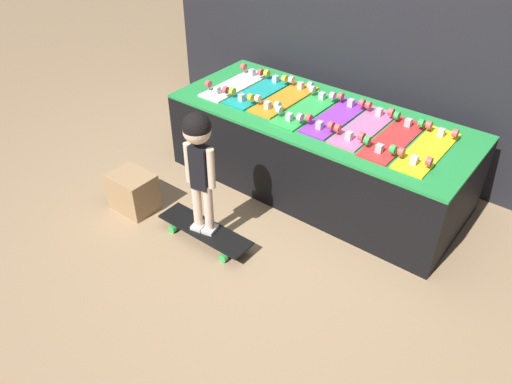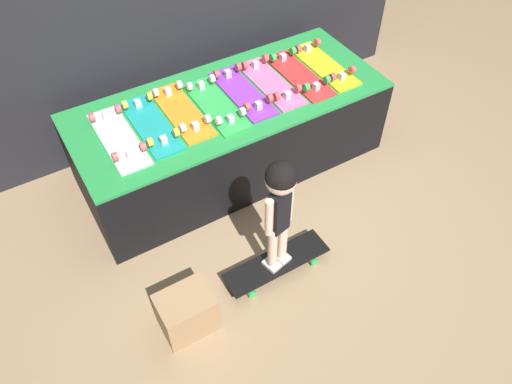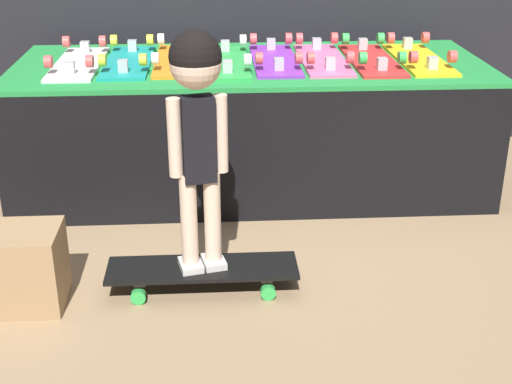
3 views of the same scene
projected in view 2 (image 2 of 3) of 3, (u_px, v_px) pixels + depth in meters
ground_plane at (266, 205)px, 3.44m from camera, size 16.00×16.00×0.00m
display_rack at (230, 133)px, 3.51m from camera, size 2.12×0.87×0.58m
skateboard_white_on_rack at (118, 137)px, 3.01m from camera, size 0.20×0.62×0.09m
skateboard_teal_on_rack at (151, 124)px, 3.10m from camera, size 0.20×0.62×0.09m
skateboard_orange_on_rack at (181, 111)px, 3.18m from camera, size 0.20×0.62×0.09m
skateboard_green_on_rack at (215, 104)px, 3.23m from camera, size 0.20×0.62×0.09m
skateboard_purple_on_rack at (243, 92)px, 3.32m from camera, size 0.20×0.62×0.09m
skateboard_pink_on_rack at (271, 82)px, 3.39m from camera, size 0.20×0.62×0.09m
skateboard_red_on_rack at (299, 74)px, 3.46m from camera, size 0.20×0.62×0.09m
skateboard_yellow_on_rack at (324, 65)px, 3.53m from camera, size 0.20×0.62×0.09m
skateboard_on_floor at (276, 263)px, 3.03m from camera, size 0.67×0.19×0.09m
child at (280, 198)px, 2.59m from camera, size 0.19×0.17×0.83m
storage_box at (187, 312)px, 2.74m from camera, size 0.30×0.23×0.28m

